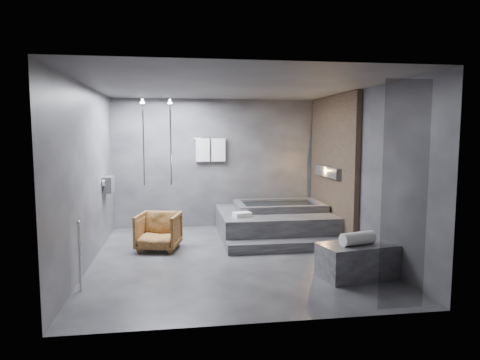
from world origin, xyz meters
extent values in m
plane|color=#29292B|center=(0.00, 0.00, 0.00)|extent=(5.00, 5.00, 0.00)
cube|color=#454547|center=(0.00, 0.00, 2.80)|extent=(4.50, 5.00, 0.04)
cube|color=#323337|center=(0.00, 2.50, 1.40)|extent=(4.50, 0.04, 2.80)
cube|color=#323337|center=(0.00, -2.50, 1.40)|extent=(4.50, 0.04, 2.80)
cube|color=#323337|center=(-2.25, 0.00, 1.40)|extent=(0.04, 5.00, 2.80)
cube|color=#323337|center=(2.25, 0.00, 1.40)|extent=(0.04, 5.00, 2.80)
cube|color=#8F7054|center=(2.19, 1.25, 1.40)|extent=(0.10, 2.40, 2.78)
cube|color=#FF9938|center=(2.11, 1.25, 1.30)|extent=(0.14, 1.20, 0.20)
cube|color=slate|center=(-2.16, 1.40, 1.10)|extent=(0.16, 0.42, 0.30)
imported|color=beige|center=(-2.15, 1.30, 1.05)|extent=(0.08, 0.08, 0.21)
imported|color=beige|center=(-2.15, 1.50, 1.03)|extent=(0.07, 0.07, 0.15)
cylinder|color=silver|center=(-1.00, 2.05, 1.90)|extent=(0.04, 0.04, 1.80)
cylinder|color=silver|center=(-1.55, 2.05, 1.90)|extent=(0.04, 0.04, 1.80)
cylinder|color=silver|center=(-0.15, 2.44, 1.95)|extent=(0.75, 0.02, 0.02)
cube|color=white|center=(-0.32, 2.42, 1.70)|extent=(0.30, 0.06, 0.50)
cube|color=white|center=(0.02, 2.42, 1.70)|extent=(0.30, 0.06, 0.50)
cylinder|color=silver|center=(-2.15, -1.20, 0.45)|extent=(0.04, 0.04, 0.90)
cube|color=black|center=(1.65, -2.45, 1.35)|extent=(0.55, 0.01, 2.60)
cube|color=#2E2E30|center=(1.05, 1.45, 0.25)|extent=(2.20, 2.00, 0.50)
cube|color=#2E2E30|center=(1.05, 0.27, 0.09)|extent=(2.20, 0.36, 0.18)
cube|color=#323134|center=(1.67, -1.20, 0.24)|extent=(1.15, 0.77, 0.48)
imported|color=#4A2C12|center=(-1.22, 0.68, 0.33)|extent=(0.86, 0.87, 0.66)
cylinder|color=white|center=(1.65, -1.24, 0.57)|extent=(0.55, 0.31, 0.19)
cube|color=silver|center=(0.32, 0.94, 0.54)|extent=(0.36, 0.31, 0.08)
camera|label=1|loc=(-0.87, -6.88, 2.05)|focal=32.00mm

